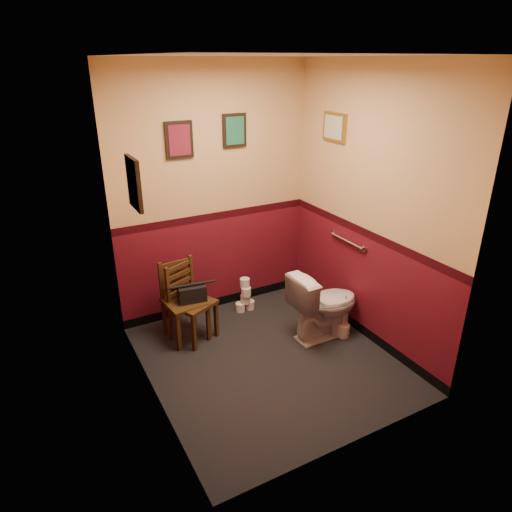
{
  "coord_description": "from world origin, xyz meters",
  "views": [
    {
      "loc": [
        -1.84,
        -3.15,
        2.67
      ],
      "look_at": [
        0.0,
        0.25,
        1.0
      ],
      "focal_mm": 32.0,
      "sensor_mm": 36.0,
      "label": 1
    }
  ],
  "objects": [
    {
      "name": "framed_print_back_a",
      "position": [
        -0.35,
        1.18,
        1.95
      ],
      "size": [
        0.28,
        0.04,
        0.36
      ],
      "color": "black",
      "rests_on": "wall_back"
    },
    {
      "name": "handbag",
      "position": [
        -0.49,
        0.7,
        0.51
      ],
      "size": [
        0.29,
        0.17,
        0.2
      ],
      "rotation": [
        0.0,
        0.0,
        -0.12
      ],
      "color": "black",
      "rests_on": "chair_right"
    },
    {
      "name": "chair_left",
      "position": [
        -0.55,
        0.78,
        0.42
      ],
      "size": [
        0.43,
        0.43,
        0.83
      ],
      "rotation": [
        0.0,
        0.0,
        0.1
      ],
      "color": "#4B3216",
      "rests_on": "floor"
    },
    {
      "name": "toilet",
      "position": [
        0.72,
        0.11,
        0.36
      ],
      "size": [
        0.74,
        0.42,
        0.72
      ],
      "primitive_type": "imported",
      "rotation": [
        0.0,
        0.0,
        1.58
      ],
      "color": "white",
      "rests_on": "floor"
    },
    {
      "name": "wall_right",
      "position": [
        1.1,
        0.0,
        1.35
      ],
      "size": [
        0.0,
        2.4,
        2.7
      ],
      "primitive_type": "cube",
      "rotation": [
        1.57,
        0.0,
        -1.57
      ],
      "color": "maroon",
      "rests_on": "ground"
    },
    {
      "name": "wall_left",
      "position": [
        -1.1,
        0.0,
        1.35
      ],
      "size": [
        0.0,
        2.4,
        2.7
      ],
      "primitive_type": "cube",
      "rotation": [
        1.57,
        0.0,
        1.57
      ],
      "color": "maroon",
      "rests_on": "ground"
    },
    {
      "name": "wall_front",
      "position": [
        0.0,
        -1.2,
        1.35
      ],
      "size": [
        2.2,
        0.0,
        2.7
      ],
      "primitive_type": "cube",
      "rotation": [
        -1.57,
        0.0,
        0.0
      ],
      "color": "maroon",
      "rests_on": "ground"
    },
    {
      "name": "wall_back",
      "position": [
        0.0,
        1.2,
        1.35
      ],
      "size": [
        2.2,
        0.0,
        2.7
      ],
      "primitive_type": "cube",
      "rotation": [
        1.57,
        0.0,
        0.0
      ],
      "color": "maroon",
      "rests_on": "ground"
    },
    {
      "name": "tp_stack",
      "position": [
        0.24,
        0.95,
        0.17
      ],
      "size": [
        0.23,
        0.14,
        0.4
      ],
      "color": "silver",
      "rests_on": "floor"
    },
    {
      "name": "framed_print_back_b",
      "position": [
        0.25,
        1.18,
        2.0
      ],
      "size": [
        0.26,
        0.04,
        0.34
      ],
      "color": "black",
      "rests_on": "wall_back"
    },
    {
      "name": "grab_bar",
      "position": [
        1.07,
        0.25,
        0.95
      ],
      "size": [
        0.05,
        0.56,
        0.06
      ],
      "color": "silver",
      "rests_on": "wall_right"
    },
    {
      "name": "chair_right",
      "position": [
        -0.5,
        0.74,
        0.41
      ],
      "size": [
        0.5,
        0.5,
        0.82
      ],
      "rotation": [
        0.0,
        0.0,
        0.43
      ],
      "color": "#4B3216",
      "rests_on": "floor"
    },
    {
      "name": "toilet_brush",
      "position": [
        0.89,
        -0.01,
        0.08
      ],
      "size": [
        0.13,
        0.13,
        0.48
      ],
      "color": "silver",
      "rests_on": "floor"
    },
    {
      "name": "ceiling",
      "position": [
        0.0,
        0.0,
        2.7
      ],
      "size": [
        2.2,
        2.4,
        0.0
      ],
      "primitive_type": "cube",
      "rotation": [
        3.14,
        0.0,
        0.0
      ],
      "color": "silver",
      "rests_on": "ground"
    },
    {
      "name": "floor",
      "position": [
        0.0,
        0.0,
        0.0
      ],
      "size": [
        2.2,
        2.4,
        0.0
      ],
      "primitive_type": "cube",
      "color": "black",
      "rests_on": "ground"
    },
    {
      "name": "framed_print_left",
      "position": [
        -1.08,
        0.1,
        1.85
      ],
      "size": [
        0.04,
        0.3,
        0.38
      ],
      "color": "black",
      "rests_on": "wall_left"
    },
    {
      "name": "framed_print_right",
      "position": [
        1.08,
        0.6,
        2.05
      ],
      "size": [
        0.04,
        0.34,
        0.28
      ],
      "color": "olive",
      "rests_on": "wall_right"
    }
  ]
}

